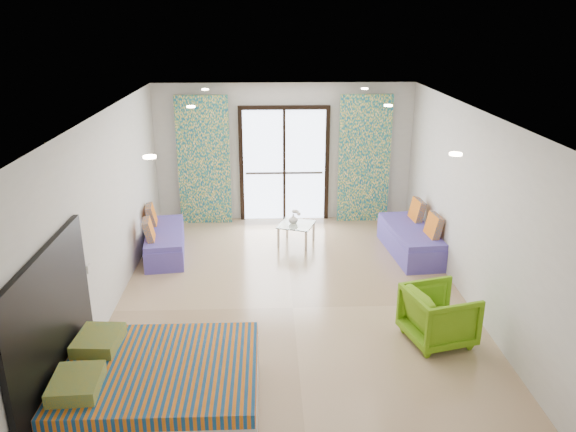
{
  "coord_description": "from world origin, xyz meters",
  "views": [
    {
      "loc": [
        -0.34,
        -6.99,
        3.86
      ],
      "look_at": [
        -0.05,
        0.63,
        1.15
      ],
      "focal_mm": 35.0,
      "sensor_mm": 36.0,
      "label": 1
    }
  ],
  "objects_px": {
    "daybed_right": "(411,239)",
    "coffee_table": "(296,226)",
    "bed": "(159,386)",
    "daybed_left": "(164,241)",
    "armchair": "(439,313)"
  },
  "relations": [
    {
      "from": "daybed_right",
      "to": "coffee_table",
      "type": "xyz_separation_m",
      "value": [
        -1.95,
        0.5,
        0.08
      ]
    },
    {
      "from": "bed",
      "to": "coffee_table",
      "type": "distance_m",
      "value": 4.75
    },
    {
      "from": "daybed_left",
      "to": "coffee_table",
      "type": "xyz_separation_m",
      "value": [
        2.28,
        0.37,
        0.1
      ]
    },
    {
      "from": "daybed_right",
      "to": "coffee_table",
      "type": "height_order",
      "value": "daybed_right"
    },
    {
      "from": "coffee_table",
      "to": "bed",
      "type": "bearing_deg",
      "value": -110.27
    },
    {
      "from": "daybed_right",
      "to": "armchair",
      "type": "relative_size",
      "value": 2.25
    },
    {
      "from": "bed",
      "to": "daybed_right",
      "type": "bearing_deg",
      "value": 47.78
    },
    {
      "from": "daybed_right",
      "to": "armchair",
      "type": "distance_m",
      "value": 2.78
    },
    {
      "from": "armchair",
      "to": "bed",
      "type": "bearing_deg",
      "value": 95.58
    },
    {
      "from": "daybed_left",
      "to": "armchair",
      "type": "relative_size",
      "value": 2.13
    },
    {
      "from": "daybed_left",
      "to": "bed",
      "type": "bearing_deg",
      "value": -88.64
    },
    {
      "from": "armchair",
      "to": "coffee_table",
      "type": "bearing_deg",
      "value": 11.63
    },
    {
      "from": "daybed_right",
      "to": "bed",
      "type": "bearing_deg",
      "value": -137.35
    },
    {
      "from": "bed",
      "to": "armchair",
      "type": "distance_m",
      "value": 3.47
    },
    {
      "from": "bed",
      "to": "daybed_left",
      "type": "relative_size",
      "value": 1.19
    }
  ]
}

